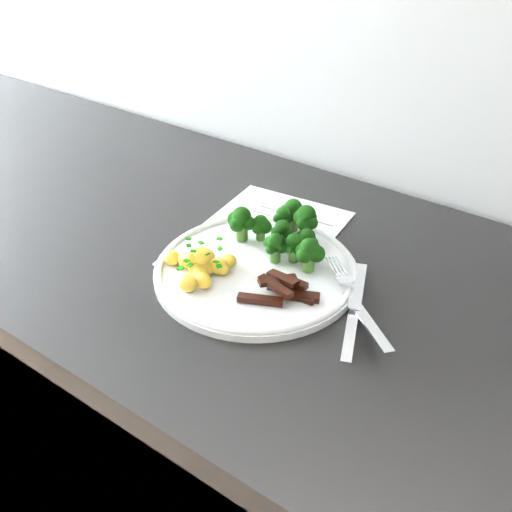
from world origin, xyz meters
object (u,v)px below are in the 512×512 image
Objects in this scene: broccoli at (285,230)px; plate at (256,270)px; counter at (282,482)px; recipe_paper at (261,237)px; fork at (358,306)px; knife at (352,321)px; potatoes at (201,265)px; beef_strips at (284,288)px.

plate is at bearing -93.71° from broccoli.
counter is 8.27× the size of recipe_paper.
fork is (0.15, -0.06, -0.02)m from broccoli.
counter is 13.41× the size of knife.
counter is 0.48m from fork.
fork is (0.21, 0.05, -0.00)m from potatoes.
knife is (0.12, -0.04, 0.46)m from counter.
knife is (0.15, -0.08, -0.03)m from broccoli.
recipe_paper reaches higher than counter.
potatoes reaches higher than plate.
plate is 1.53× the size of knife.
broccoli is 0.90× the size of knife.
beef_strips reaches higher than plate.
fork reaches higher than counter.
knife is at bearing -28.49° from broccoli.
counter is at bearing -48.35° from broccoli.
counter is 24.80× the size of potatoes.
counter is at bearing 38.74° from potatoes.
beef_strips is (0.02, -0.05, 0.47)m from counter.
broccoli is 0.11m from beef_strips.
fork is (0.09, 0.02, -0.00)m from beef_strips.
beef_strips is at bearing -66.10° from counter.
recipe_paper is 3.22× the size of beef_strips.
potatoes is 0.21m from fork.
fork is (0.20, -0.08, 0.02)m from recipe_paper.
potatoes reaches higher than beef_strips.
potatoes reaches higher than knife.
knife is at bearing -7.16° from plate.
knife is (0.21, 0.03, -0.01)m from potatoes.
counter is 0.47m from beef_strips.
recipe_paper is 1.62× the size of knife.
counter is 8.74× the size of plate.
knife is (0.09, 0.01, -0.01)m from beef_strips.
fork is at bearing -21.52° from recipe_paper.
fork is at bearing -0.10° from plate.
knife is (0.00, -0.02, -0.01)m from fork.
counter is 0.46m from plate.
plate reaches higher than recipe_paper.
recipe_paper is 1.06× the size of plate.
fork reaches higher than knife.
beef_strips is at bearing -176.68° from knife.
potatoes is 0.21m from knife.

